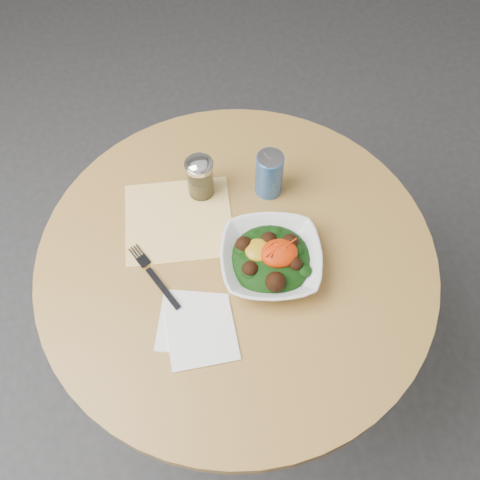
{
  "coord_description": "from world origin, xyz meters",
  "views": [
    {
      "loc": [
        -0.13,
        -0.57,
        1.79
      ],
      "look_at": [
        0.01,
        0.0,
        0.81
      ],
      "focal_mm": 40.0,
      "sensor_mm": 36.0,
      "label": 1
    }
  ],
  "objects": [
    {
      "name": "salad_bowl",
      "position": [
        0.07,
        -0.04,
        0.78
      ],
      "size": [
        0.26,
        0.26,
        0.08
      ],
      "color": "white",
      "rests_on": "table"
    },
    {
      "name": "beverage_can",
      "position": [
        0.12,
        0.16,
        0.81
      ],
      "size": [
        0.06,
        0.06,
        0.12
      ],
      "color": "navy",
      "rests_on": "table"
    },
    {
      "name": "ground",
      "position": [
        0.0,
        0.0,
        0.0
      ],
      "size": [
        6.0,
        6.0,
        0.0
      ],
      "primitive_type": "plane",
      "color": "#303033",
      "rests_on": "ground"
    },
    {
      "name": "spice_shaker",
      "position": [
        -0.04,
        0.19,
        0.81
      ],
      "size": [
        0.07,
        0.07,
        0.12
      ],
      "color": "silver",
      "rests_on": "table"
    },
    {
      "name": "fork",
      "position": [
        -0.19,
        -0.01,
        0.76
      ],
      "size": [
        0.09,
        0.18,
        0.0
      ],
      "color": "black",
      "rests_on": "table"
    },
    {
      "name": "table",
      "position": [
        0.0,
        0.0,
        0.55
      ],
      "size": [
        0.9,
        0.9,
        0.75
      ],
      "color": "black",
      "rests_on": "ground"
    },
    {
      "name": "cloth_napkin",
      "position": [
        -0.11,
        0.12,
        0.75
      ],
      "size": [
        0.27,
        0.25,
        0.0
      ],
      "primitive_type": "cube",
      "rotation": [
        0.0,
        0.0,
        -0.12
      ],
      "color": "#FFAC0D",
      "rests_on": "table"
    },
    {
      "name": "paper_napkins",
      "position": [
        -0.12,
        -0.15,
        0.75
      ],
      "size": [
        0.18,
        0.19,
        0.0
      ],
      "color": "white",
      "rests_on": "table"
    }
  ]
}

